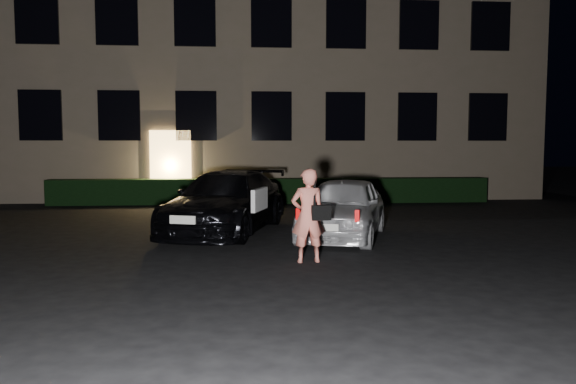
{
  "coord_description": "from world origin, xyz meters",
  "views": [
    {
      "loc": [
        -1.08,
        -8.73,
        2.02
      ],
      "look_at": [
        -0.18,
        2.0,
        1.11
      ],
      "focal_mm": 35.0,
      "sensor_mm": 36.0,
      "label": 1
    }
  ],
  "objects": [
    {
      "name": "man",
      "position": [
        0.07,
        0.74,
        0.81
      ],
      "size": [
        0.7,
        0.45,
        1.61
      ],
      "rotation": [
        0.0,
        0.0,
        3.26
      ],
      "color": "#EA7A67",
      "rests_on": "ground"
    },
    {
      "name": "building",
      "position": [
        -0.0,
        14.99,
        6.0
      ],
      "size": [
        20.0,
        8.11,
        12.0
      ],
      "color": "#6E624F",
      "rests_on": "ground"
    },
    {
      "name": "ground",
      "position": [
        0.0,
        0.0,
        0.0
      ],
      "size": [
        80.0,
        80.0,
        0.0
      ],
      "primitive_type": "plane",
      "color": "black",
      "rests_on": "ground"
    },
    {
      "name": "hatch",
      "position": [
        1.12,
        3.18,
        0.66
      ],
      "size": [
        2.78,
        4.19,
        1.33
      ],
      "rotation": [
        0.0,
        0.0,
        -0.34
      ],
      "color": "silver",
      "rests_on": "ground"
    },
    {
      "name": "hedge",
      "position": [
        0.0,
        10.5,
        0.42
      ],
      "size": [
        15.0,
        0.7,
        0.85
      ],
      "primitive_type": "cube",
      "color": "black",
      "rests_on": "ground"
    },
    {
      "name": "sedan",
      "position": [
        -1.42,
        4.22,
        0.7
      ],
      "size": [
        3.31,
        5.17,
        1.39
      ],
      "rotation": [
        0.0,
        0.0,
        -0.31
      ],
      "color": "black",
      "rests_on": "ground"
    }
  ]
}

